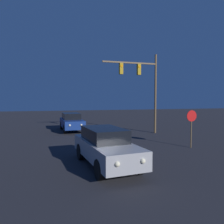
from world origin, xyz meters
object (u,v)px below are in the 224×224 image
Objects in this scene: car_far at (71,122)px; stop_sign at (191,122)px; traffic_signal_mast at (143,81)px; car_near at (105,146)px.

stop_sign is at bearing 121.87° from car_far.
stop_sign is (0.40, -5.87, -2.88)m from traffic_signal_mast.
car_near is at bearing 89.63° from car_far.
traffic_signal_mast is (5.44, 7.81, 3.56)m from car_near.
car_far is at bearing 149.21° from traffic_signal_mast.
car_near is 6.19m from stop_sign.
stop_sign is at bearing -86.12° from traffic_signal_mast.
car_far is 11.02m from stop_sign.
car_near is 1.01× the size of car_far.
stop_sign is (5.84, 1.94, 0.68)m from car_near.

